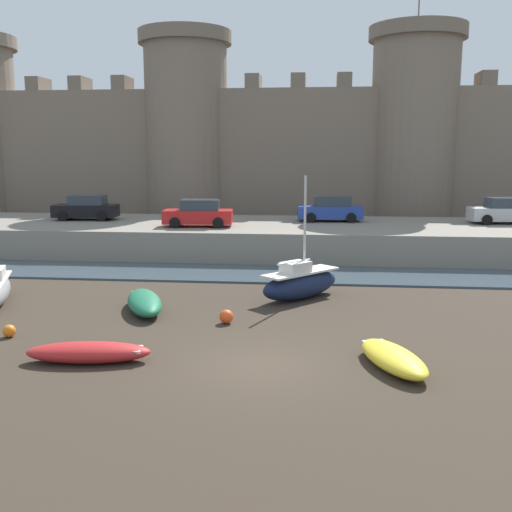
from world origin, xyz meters
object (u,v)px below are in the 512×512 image
(rowboat_midflat_right, at_px, (89,352))
(car_quay_east, at_px, (199,214))
(mooring_buoy_mid_mud, at_px, (9,331))
(car_quay_centre_east, at_px, (331,209))
(sailboat_midflat_left, at_px, (300,283))
(mooring_buoy_off_centre, at_px, (226,317))
(car_quay_centre_west, at_px, (504,211))
(rowboat_near_channel_left, at_px, (144,302))
(rowboat_foreground_centre, at_px, (393,358))
(car_quay_west, at_px, (86,208))

(rowboat_midflat_right, height_order, car_quay_east, car_quay_east)
(mooring_buoy_mid_mud, relative_size, car_quay_centre_east, 0.10)
(sailboat_midflat_left, bearing_deg, car_quay_east, 122.25)
(rowboat_midflat_right, xyz_separation_m, mooring_buoy_off_centre, (3.45, 4.47, -0.06))
(rowboat_midflat_right, height_order, mooring_buoy_off_centre, rowboat_midflat_right)
(mooring_buoy_mid_mud, relative_size, mooring_buoy_off_centre, 0.84)
(mooring_buoy_off_centre, xyz_separation_m, car_quay_centre_east, (4.06, 17.83, 2.31))
(mooring_buoy_mid_mud, xyz_separation_m, car_quay_centre_west, (21.86, 20.09, 2.35))
(rowboat_near_channel_left, bearing_deg, car_quay_east, 91.68)
(rowboat_midflat_right, bearing_deg, rowboat_foreground_centre, 2.80)
(sailboat_midflat_left, xyz_separation_m, mooring_buoy_off_centre, (-2.57, -4.06, -0.43))
(car_quay_east, relative_size, car_quay_west, 1.00)
(rowboat_midflat_right, bearing_deg, car_quay_west, 111.52)
(sailboat_midflat_left, bearing_deg, mooring_buoy_mid_mud, -146.19)
(mooring_buoy_off_centre, xyz_separation_m, car_quay_centre_west, (14.80, 17.71, 2.31))
(rowboat_midflat_right, bearing_deg, sailboat_midflat_left, 54.78)
(sailboat_midflat_left, xyz_separation_m, mooring_buoy_mid_mud, (-9.63, -6.45, -0.47))
(car_quay_west, bearing_deg, car_quay_east, -19.18)
(car_quay_centre_west, height_order, car_quay_west, same)
(rowboat_foreground_centre, xyz_separation_m, car_quay_east, (-9.35, 18.25, 2.26))
(mooring_buoy_off_centre, height_order, car_quay_centre_east, car_quay_centre_east)
(rowboat_foreground_centre, height_order, car_quay_east, car_quay_east)
(rowboat_midflat_right, bearing_deg, car_quay_east, 91.18)
(mooring_buoy_off_centre, bearing_deg, rowboat_foreground_centre, -36.24)
(rowboat_midflat_right, bearing_deg, mooring_buoy_mid_mud, 149.98)
(rowboat_foreground_centre, height_order, sailboat_midflat_left, sailboat_midflat_left)
(rowboat_foreground_centre, relative_size, mooring_buoy_off_centre, 6.91)
(car_quay_centre_east, bearing_deg, rowboat_near_channel_left, -114.52)
(car_quay_centre_east, bearing_deg, rowboat_foreground_centre, -86.22)
(rowboat_foreground_centre, distance_m, mooring_buoy_off_centre, 6.83)
(car_quay_east, distance_m, car_quay_west, 8.57)
(rowboat_midflat_right, xyz_separation_m, car_quay_centre_east, (7.51, 22.31, 2.25))
(rowboat_near_channel_left, relative_size, car_quay_west, 0.95)
(rowboat_foreground_centre, xyz_separation_m, car_quay_centre_east, (-1.45, 21.87, 2.26))
(sailboat_midflat_left, distance_m, car_quay_west, 19.55)
(rowboat_near_channel_left, distance_m, car_quay_east, 13.06)
(rowboat_near_channel_left, height_order, car_quay_east, car_quay_east)
(rowboat_foreground_centre, relative_size, car_quay_centre_west, 0.84)
(rowboat_foreground_centre, distance_m, car_quay_west, 27.44)
(mooring_buoy_mid_mud, distance_m, car_quay_east, 17.08)
(rowboat_midflat_right, bearing_deg, mooring_buoy_off_centre, 52.32)
(car_quay_west, bearing_deg, rowboat_foreground_centre, -50.39)
(sailboat_midflat_left, bearing_deg, rowboat_midflat_right, -125.22)
(rowboat_near_channel_left, xyz_separation_m, car_quay_east, (-0.38, 12.87, 2.19))
(car_quay_west, bearing_deg, rowboat_midflat_right, -68.48)
(rowboat_midflat_right, height_order, rowboat_near_channel_left, rowboat_near_channel_left)
(mooring_buoy_off_centre, bearing_deg, car_quay_centre_east, 77.17)
(mooring_buoy_off_centre, bearing_deg, mooring_buoy_mid_mud, -161.31)
(rowboat_near_channel_left, xyz_separation_m, mooring_buoy_mid_mud, (-3.60, -3.73, -0.16))
(rowboat_near_channel_left, xyz_separation_m, mooring_buoy_off_centre, (3.46, -1.35, -0.12))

